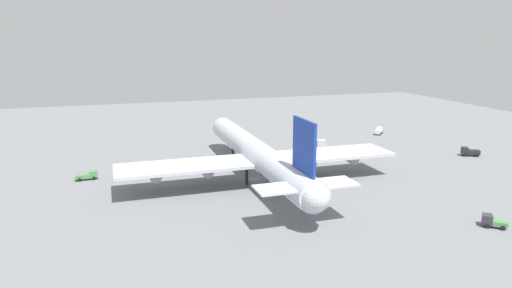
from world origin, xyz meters
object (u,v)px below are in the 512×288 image
object	(u,v)px
cargo_airplane	(257,154)
cargo_loader	(470,152)
baggage_tug	(493,221)
maintenance_van	(88,175)
fuel_truck	(242,145)
pushback_tractor	(379,131)
safety_cone_nose	(214,149)
cargo_container_fore	(321,143)

from	to	relation	value
cargo_airplane	cargo_loader	world-z (taller)	cargo_airplane
cargo_loader	baggage_tug	xyz separation A→B (m)	(-42.46, 33.78, -0.20)
cargo_loader	cargo_airplane	bearing A→B (deg)	92.09
maintenance_van	cargo_loader	xyz separation A→B (m)	(-10.38, -104.40, 0.25)
cargo_loader	fuel_truck	bearing A→B (deg)	64.91
cargo_loader	pushback_tractor	distance (m)	35.50
safety_cone_nose	cargo_airplane	bearing A→B (deg)	-174.89
baggage_tug	cargo_airplane	bearing A→B (deg)	38.48
cargo_airplane	pushback_tractor	bearing A→B (deg)	-57.31
cargo_loader	maintenance_van	bearing A→B (deg)	84.32
cargo_airplane	fuel_truck	distance (m)	31.57
cargo_container_fore	safety_cone_nose	world-z (taller)	cargo_container_fore
maintenance_van	safety_cone_nose	size ratio (longest dim) A/B	9.06
cargo_loader	safety_cone_nose	xyz separation A→B (m)	(30.42, 68.56, -0.98)
cargo_container_fore	pushback_tractor	bearing A→B (deg)	-70.83
baggage_tug	pushback_tractor	bearing A→B (deg)	-18.50
pushback_tractor	maintenance_van	bearing A→B (deg)	104.09
cargo_loader	cargo_container_fore	world-z (taller)	cargo_loader
cargo_airplane	safety_cone_nose	world-z (taller)	cargo_airplane
baggage_tug	fuel_truck	bearing A→B (deg)	20.64
cargo_loader	baggage_tug	bearing A→B (deg)	141.50
maintenance_van	pushback_tractor	distance (m)	99.40
pushback_tractor	fuel_truck	bearing A→B (deg)	96.84
cargo_loader	pushback_tractor	bearing A→B (deg)	13.01
cargo_airplane	pushback_tractor	size ratio (longest dim) A/B	15.74
cargo_airplane	cargo_container_fore	size ratio (longest dim) A/B	22.57
cargo_airplane	fuel_truck	xyz separation A→B (m)	(30.69, -5.20, -5.28)
fuel_truck	cargo_container_fore	bearing A→B (deg)	-96.96
fuel_truck	safety_cone_nose	xyz separation A→B (m)	(2.13, 8.13, -0.90)
cargo_container_fore	baggage_tug	bearing A→B (deg)	-178.95
fuel_truck	cargo_container_fore	xyz separation A→B (m)	(-3.10, -25.41, -0.28)
cargo_airplane	pushback_tractor	xyz separation A→B (m)	(36.98, -57.64, -5.28)
pushback_tractor	safety_cone_nose	size ratio (longest dim) A/B	7.68
cargo_airplane	maintenance_van	xyz separation A→B (m)	(12.78, 38.77, -5.45)
pushback_tractor	safety_cone_nose	world-z (taller)	pushback_tractor
fuel_truck	safety_cone_nose	size ratio (longest dim) A/B	8.68
baggage_tug	maintenance_van	bearing A→B (deg)	53.19
cargo_airplane	baggage_tug	bearing A→B (deg)	-141.52
safety_cone_nose	baggage_tug	bearing A→B (deg)	-154.49
fuel_truck	cargo_container_fore	distance (m)	25.60
cargo_airplane	safety_cone_nose	xyz separation A→B (m)	(32.82, 2.94, -6.18)
fuel_truck	cargo_loader	bearing A→B (deg)	-115.09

